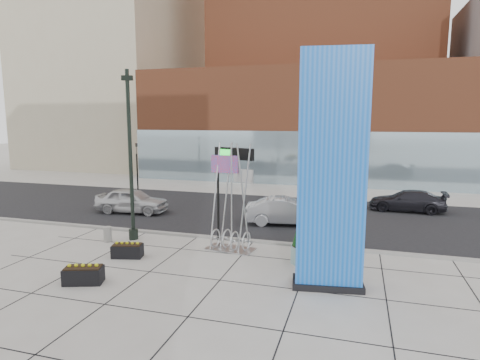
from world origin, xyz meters
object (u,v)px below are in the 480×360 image
(overhead_street_sign, at_px, (234,161))
(car_white_west, at_px, (132,201))
(concrete_bollard, at_px, (108,234))
(car_silver_mid, at_px, (287,211))
(public_art_sculpture, at_px, (231,222))
(blue_pylon, at_px, (331,177))
(lamp_post, at_px, (131,172))

(overhead_street_sign, height_order, car_white_west, overhead_street_sign)
(concrete_bollard, height_order, overhead_street_sign, overhead_street_sign)
(concrete_bollard, distance_m, car_silver_mid, 9.93)
(public_art_sculpture, relative_size, car_white_west, 1.07)
(overhead_street_sign, bearing_deg, car_silver_mid, 84.64)
(blue_pylon, height_order, concrete_bollard, blue_pylon)
(blue_pylon, distance_m, car_white_west, 16.00)
(car_white_west, bearing_deg, lamp_post, -152.60)
(blue_pylon, height_order, car_silver_mid, blue_pylon)
(lamp_post, xyz_separation_m, car_silver_mid, (7.02, 5.08, -2.69))
(blue_pylon, distance_m, lamp_post, 10.51)
(lamp_post, height_order, car_white_west, lamp_post)
(concrete_bollard, xyz_separation_m, car_silver_mid, (8.02, 5.84, 0.39))
(public_art_sculpture, relative_size, concrete_bollard, 6.59)
(overhead_street_sign, xyz_separation_m, car_white_west, (-8.29, 4.14, -3.27))
(car_white_west, bearing_deg, overhead_street_sign, -121.16)
(concrete_bollard, bearing_deg, car_silver_mid, 36.07)
(concrete_bollard, relative_size, car_silver_mid, 0.16)
(blue_pylon, xyz_separation_m, car_white_west, (-13.23, 8.38, -3.28))
(lamp_post, bearing_deg, car_silver_mid, 35.89)
(overhead_street_sign, bearing_deg, lamp_post, -147.87)
(public_art_sculpture, bearing_deg, lamp_post, -173.73)
(blue_pylon, xyz_separation_m, car_silver_mid, (-2.97, 8.28, -3.31))
(concrete_bollard, height_order, car_silver_mid, car_silver_mid)
(overhead_street_sign, relative_size, car_silver_mid, 1.00)
(public_art_sculpture, bearing_deg, car_silver_mid, 80.22)
(lamp_post, distance_m, car_white_west, 6.66)
(lamp_post, bearing_deg, overhead_street_sign, 11.58)
(lamp_post, height_order, car_silver_mid, lamp_post)
(concrete_bollard, bearing_deg, car_white_west, 110.66)
(blue_pylon, xyz_separation_m, overhead_street_sign, (-4.93, 4.24, -0.02))
(lamp_post, relative_size, overhead_street_sign, 1.79)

